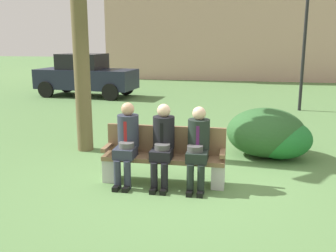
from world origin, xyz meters
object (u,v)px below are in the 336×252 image
at_px(seated_man_right, 198,143).
at_px(shrub_near_bench, 266,132).
at_px(parked_car_near, 86,75).
at_px(park_bench, 164,157).
at_px(seated_man_middle, 163,141).
at_px(street_lamp, 305,36).
at_px(shrub_mid_lawn, 279,138).
at_px(seated_man_left, 127,139).
at_px(building_backdrop, 234,2).

height_order(seated_man_right, shrub_near_bench, seated_man_right).
bearing_deg(parked_car_near, park_bench, -61.13).
bearing_deg(seated_man_middle, street_lamp, 66.28).
relative_size(shrub_mid_lawn, parked_car_near, 0.31).
distance_m(park_bench, parked_car_near, 9.99).
xyz_separation_m(shrub_near_bench, parked_car_near, (-6.52, 6.99, 0.36)).
height_order(park_bench, parked_car_near, parked_car_near).
distance_m(park_bench, seated_man_left, 0.66).
relative_size(park_bench, shrub_near_bench, 1.28).
xyz_separation_m(seated_man_middle, building_backdrop, (0.75, 19.60, 3.75)).
height_order(seated_man_middle, seated_man_right, seated_man_middle).
height_order(seated_man_right, parked_car_near, parked_car_near).
xyz_separation_m(seated_man_right, parked_car_near, (-5.37, 8.87, 0.13)).
xyz_separation_m(seated_man_left, parked_car_near, (-4.24, 8.87, 0.12)).
distance_m(seated_man_right, shrub_near_bench, 2.22).
height_order(shrub_near_bench, street_lamp, street_lamp).
relative_size(seated_man_right, street_lamp, 0.33).
height_order(seated_man_left, seated_man_right, seated_man_left).
distance_m(shrub_near_bench, street_lamp, 5.74).
xyz_separation_m(seated_man_left, shrub_mid_lawn, (2.53, 1.79, -0.33)).
bearing_deg(shrub_mid_lawn, street_lamp, 77.55).
bearing_deg(seated_man_left, street_lamp, 62.49).
bearing_deg(seated_man_right, shrub_mid_lawn, 51.91).
bearing_deg(street_lamp, seated_man_left, -117.51).
xyz_separation_m(park_bench, shrub_mid_lawn, (1.95, 1.65, -0.03)).
xyz_separation_m(seated_man_left, seated_man_middle, (0.58, -0.00, -0.00)).
bearing_deg(park_bench, shrub_mid_lawn, 40.25).
distance_m(seated_man_left, shrub_near_bench, 2.97).
xyz_separation_m(seated_man_middle, street_lamp, (3.13, 7.13, 1.61)).
bearing_deg(shrub_near_bench, seated_man_left, -140.44).
distance_m(shrub_mid_lawn, building_backdrop, 18.31).
bearing_deg(shrub_mid_lawn, seated_man_left, -144.79).
relative_size(seated_man_middle, street_lamp, 0.34).
bearing_deg(seated_man_right, park_bench, 166.15).
relative_size(parked_car_near, street_lamp, 1.05).
height_order(seated_man_left, building_backdrop, building_backdrop).
relative_size(seated_man_right, parked_car_near, 0.31).
height_order(seated_man_left, seated_man_middle, seated_man_left).
xyz_separation_m(shrub_mid_lawn, street_lamp, (1.18, 5.34, 1.94)).
xyz_separation_m(street_lamp, building_backdrop, (-2.38, 12.47, 2.14)).
relative_size(park_bench, seated_man_left, 1.50).
height_order(seated_man_middle, building_backdrop, building_backdrop).
bearing_deg(building_backdrop, shrub_near_bench, -86.94).
height_order(shrub_mid_lawn, building_backdrop, building_backdrop).
relative_size(seated_man_left, seated_man_right, 1.02).
xyz_separation_m(seated_man_right, shrub_mid_lawn, (1.40, 1.79, -0.32)).
distance_m(seated_man_middle, shrub_near_bench, 2.55).
height_order(seated_man_left, shrub_mid_lawn, seated_man_left).
bearing_deg(shrub_mid_lawn, parked_car_near, 133.71).
distance_m(seated_man_right, parked_car_near, 10.37).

